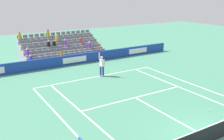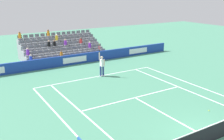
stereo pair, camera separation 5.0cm
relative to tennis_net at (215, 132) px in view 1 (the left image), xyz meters
The scene contains 13 objects.
line_baseline 11.90m from the tennis_net, 90.00° to the right, with size 10.97×0.10×0.01m, color white.
line_service 6.42m from the tennis_net, 90.00° to the right, with size 8.23×0.10×0.01m, color white.
line_centre_service 3.24m from the tennis_net, 90.00° to the right, with size 0.10×6.40×0.01m, color white.
line_singles_sideline_left 7.25m from the tennis_net, 55.31° to the right, with size 0.10×11.89×0.01m, color white.
line_singles_sideline_right 7.25m from the tennis_net, 124.69° to the right, with size 0.10×11.89×0.01m, color white.
line_doubles_sideline_left 8.10m from the tennis_net, 47.30° to the right, with size 0.10×11.89×0.01m, color white.
line_doubles_sideline_right 8.10m from the tennis_net, 132.70° to the right, with size 0.10×11.89×0.01m, color white.
line_centre_mark 11.80m from the tennis_net, 90.00° to the right, with size 0.10×0.20×0.01m, color white.
sponsor_barrier 16.60m from the tennis_net, 90.00° to the right, with size 23.79×0.22×1.01m.
tennis_net is the anchor object (origin of this frame).
tennis_player 11.79m from the tennis_net, 92.03° to the right, with size 0.53×0.37×2.85m.
stadium_stand 20.17m from the tennis_net, 89.97° to the right, with size 8.68×4.75×3.02m.
loose_tennis_ball 3.52m from the tennis_net, 138.13° to the right, with size 0.07×0.07×0.07m, color #D1E533.
Camera 1 is at (10.09, 6.84, 6.96)m, focal length 41.59 mm.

